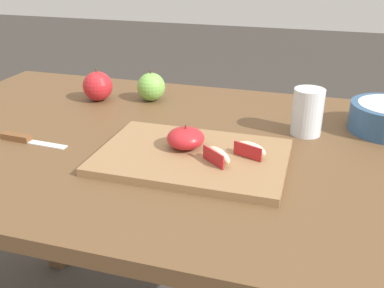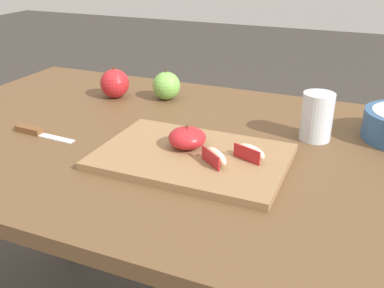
{
  "view_description": "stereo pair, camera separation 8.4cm",
  "coord_description": "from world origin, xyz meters",
  "px_view_note": "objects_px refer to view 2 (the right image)",
  "views": [
    {
      "loc": [
        0.26,
        -0.82,
        1.15
      ],
      "look_at": [
        0.04,
        -0.09,
        0.8
      ],
      "focal_mm": 40.59,
      "sensor_mm": 36.0,
      "label": 1
    },
    {
      "loc": [
        0.34,
        -0.79,
        1.15
      ],
      "look_at": [
        0.04,
        -0.09,
        0.8
      ],
      "focal_mm": 40.59,
      "sensor_mm": 36.0,
      "label": 2
    }
  ],
  "objects_px": {
    "paring_knife": "(34,131)",
    "drinking_glass_water": "(317,117)",
    "whole_apple_crimson": "(115,83)",
    "apple_half_skin_up": "(187,138)",
    "apple_wedge_left": "(250,152)",
    "apple_wedge_back": "(215,157)",
    "whole_apple_granny_green": "(166,86)",
    "cutting_board": "(192,157)"
  },
  "relations": [
    {
      "from": "paring_knife",
      "to": "drinking_glass_water",
      "type": "distance_m",
      "value": 0.63
    },
    {
      "from": "paring_knife",
      "to": "whole_apple_crimson",
      "type": "xyz_separation_m",
      "value": [
        0.03,
        0.29,
        0.03
      ]
    },
    {
      "from": "apple_half_skin_up",
      "to": "apple_wedge_left",
      "type": "distance_m",
      "value": 0.13
    },
    {
      "from": "apple_wedge_back",
      "to": "whole_apple_crimson",
      "type": "height_order",
      "value": "whole_apple_crimson"
    },
    {
      "from": "apple_wedge_back",
      "to": "whole_apple_granny_green",
      "type": "relative_size",
      "value": 0.75
    },
    {
      "from": "apple_half_skin_up",
      "to": "whole_apple_crimson",
      "type": "height_order",
      "value": "whole_apple_crimson"
    },
    {
      "from": "apple_wedge_left",
      "to": "whole_apple_crimson",
      "type": "relative_size",
      "value": 0.77
    },
    {
      "from": "apple_wedge_left",
      "to": "whole_apple_granny_green",
      "type": "xyz_separation_m",
      "value": [
        -0.32,
        0.3,
        0.01
      ]
    },
    {
      "from": "apple_half_skin_up",
      "to": "whole_apple_granny_green",
      "type": "xyz_separation_m",
      "value": [
        -0.19,
        0.3,
        0.0
      ]
    },
    {
      "from": "whole_apple_crimson",
      "to": "apple_wedge_back",
      "type": "bearing_deg",
      "value": -36.58
    },
    {
      "from": "cutting_board",
      "to": "whole_apple_crimson",
      "type": "distance_m",
      "value": 0.45
    },
    {
      "from": "whole_apple_crimson",
      "to": "drinking_glass_water",
      "type": "relative_size",
      "value": 0.84
    },
    {
      "from": "whole_apple_crimson",
      "to": "whole_apple_granny_green",
      "type": "distance_m",
      "value": 0.15
    },
    {
      "from": "paring_knife",
      "to": "whole_apple_crimson",
      "type": "bearing_deg",
      "value": 83.69
    },
    {
      "from": "apple_wedge_back",
      "to": "apple_wedge_left",
      "type": "bearing_deg",
      "value": 39.38
    },
    {
      "from": "apple_wedge_left",
      "to": "apple_wedge_back",
      "type": "xyz_separation_m",
      "value": [
        -0.05,
        -0.04,
        0.0
      ]
    },
    {
      "from": "cutting_board",
      "to": "apple_wedge_left",
      "type": "xyz_separation_m",
      "value": [
        0.11,
        0.02,
        0.02
      ]
    },
    {
      "from": "cutting_board",
      "to": "whole_apple_granny_green",
      "type": "bearing_deg",
      "value": 123.43
    },
    {
      "from": "whole_apple_crimson",
      "to": "drinking_glass_water",
      "type": "xyz_separation_m",
      "value": [
        0.56,
        -0.08,
        0.01
      ]
    },
    {
      "from": "apple_half_skin_up",
      "to": "apple_wedge_left",
      "type": "xyz_separation_m",
      "value": [
        0.13,
        -0.0,
        -0.01
      ]
    },
    {
      "from": "apple_half_skin_up",
      "to": "paring_knife",
      "type": "bearing_deg",
      "value": -174.2
    },
    {
      "from": "cutting_board",
      "to": "apple_half_skin_up",
      "type": "relative_size",
      "value": 4.85
    },
    {
      "from": "apple_half_skin_up",
      "to": "whole_apple_crimson",
      "type": "xyz_separation_m",
      "value": [
        -0.33,
        0.26,
        0.0
      ]
    },
    {
      "from": "apple_wedge_left",
      "to": "apple_wedge_back",
      "type": "height_order",
      "value": "same"
    },
    {
      "from": "whole_apple_granny_green",
      "to": "drinking_glass_water",
      "type": "distance_m",
      "value": 0.43
    },
    {
      "from": "cutting_board",
      "to": "apple_wedge_left",
      "type": "height_order",
      "value": "apple_wedge_left"
    },
    {
      "from": "cutting_board",
      "to": "apple_wedge_back",
      "type": "height_order",
      "value": "apple_wedge_back"
    },
    {
      "from": "apple_wedge_left",
      "to": "whole_apple_crimson",
      "type": "height_order",
      "value": "whole_apple_crimson"
    },
    {
      "from": "apple_half_skin_up",
      "to": "drinking_glass_water",
      "type": "relative_size",
      "value": 0.72
    },
    {
      "from": "apple_half_skin_up",
      "to": "whole_apple_crimson",
      "type": "distance_m",
      "value": 0.42
    },
    {
      "from": "whole_apple_granny_green",
      "to": "drinking_glass_water",
      "type": "height_order",
      "value": "drinking_glass_water"
    },
    {
      "from": "apple_wedge_back",
      "to": "whole_apple_granny_green",
      "type": "height_order",
      "value": "whole_apple_granny_green"
    },
    {
      "from": "cutting_board",
      "to": "drinking_glass_water",
      "type": "xyz_separation_m",
      "value": [
        0.21,
        0.2,
        0.04
      ]
    },
    {
      "from": "drinking_glass_water",
      "to": "whole_apple_granny_green",
      "type": "bearing_deg",
      "value": 164.31
    },
    {
      "from": "cutting_board",
      "to": "paring_knife",
      "type": "xyz_separation_m",
      "value": [
        -0.38,
        -0.02,
        -0.0
      ]
    },
    {
      "from": "apple_wedge_back",
      "to": "apple_half_skin_up",
      "type": "bearing_deg",
      "value": 149.32
    },
    {
      "from": "apple_wedge_left",
      "to": "paring_knife",
      "type": "height_order",
      "value": "apple_wedge_left"
    },
    {
      "from": "cutting_board",
      "to": "drinking_glass_water",
      "type": "height_order",
      "value": "drinking_glass_water"
    },
    {
      "from": "whole_apple_crimson",
      "to": "whole_apple_granny_green",
      "type": "bearing_deg",
      "value": 16.56
    },
    {
      "from": "apple_wedge_back",
      "to": "paring_knife",
      "type": "height_order",
      "value": "apple_wedge_back"
    },
    {
      "from": "whole_apple_crimson",
      "to": "drinking_glass_water",
      "type": "distance_m",
      "value": 0.56
    },
    {
      "from": "whole_apple_crimson",
      "to": "drinking_glass_water",
      "type": "height_order",
      "value": "drinking_glass_water"
    }
  ]
}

